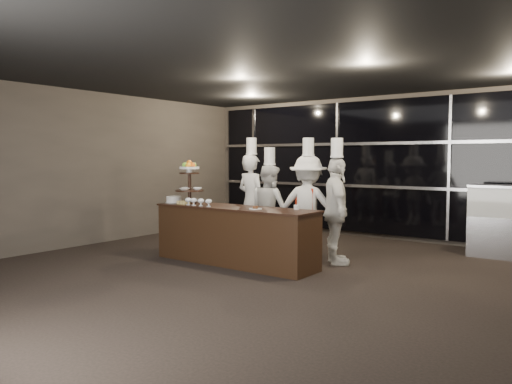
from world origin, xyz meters
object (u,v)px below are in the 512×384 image
Objects in this scene: chef_b at (270,209)px; chef_d at (336,210)px; layer_cake at (174,200)px; buffet_counter at (235,235)px; chef_c at (308,206)px; display_case at (510,218)px; display_stand at (189,179)px; chef_a at (252,200)px.

chef_d is at bearing -2.48° from chef_b.
chef_b is at bearing 38.99° from layer_cake.
buffet_counter is 1.39× the size of chef_c.
chef_d is (1.34, -0.06, 0.07)m from chef_b.
chef_c is at bearing -144.80° from display_case.
chef_c reaches higher than chef_b.
chef_c reaches higher than chef_d.
layer_cake is at bearing -171.49° from display_stand.
chef_b is at bearing 46.01° from display_stand.
layer_cake is 0.15× the size of chef_c.
chef_a is at bearing 172.17° from chef_d.
layer_cake is at bearing -177.85° from buffet_counter.
display_stand is at bearing -109.10° from chef_a.
buffet_counter is 1.41× the size of chef_d.
chef_c is at bearing 11.07° from chef_b.
chef_c is 0.67m from chef_d.
chef_a is at bearing -154.80° from display_case.
chef_a is 1.26m from chef_c.
display_case is at bearing 45.17° from chef_d.
chef_a is (-4.05, -1.90, 0.22)m from display_case.
chef_d is at bearing -7.83° from chef_a.
chef_a is 1.02× the size of chef_c.
display_stand is at bearing 8.51° from layer_cake.
chef_a reaches higher than chef_c.
chef_a reaches higher than display_case.
display_case reaches higher than buffet_counter.
buffet_counter is 4.67m from display_case.
layer_cake is (-1.33, -0.05, 0.51)m from buffet_counter.
chef_b is 0.72m from chef_c.
buffet_counter is 1.67m from chef_d.
layer_cake is 2.83m from chef_d.
buffet_counter is 9.47× the size of layer_cake.
chef_c reaches higher than display_stand.
display_stand is (-1.00, -0.00, 0.87)m from buffet_counter.
display_case is (4.80, 3.16, -0.29)m from layer_cake.
chef_c is at bearing 30.75° from layer_cake.
buffet_counter is at bearing 2.15° from layer_cake.
chef_d is at bearing 35.83° from buffet_counter.
chef_d is at bearing -134.83° from display_case.
display_stand is at bearing -133.99° from chef_b.
chef_c reaches higher than buffet_counter.
layer_cake is 0.14× the size of chef_a.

